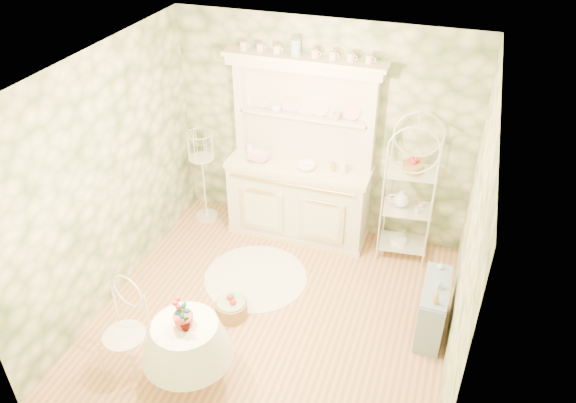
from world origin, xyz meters
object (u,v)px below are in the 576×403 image
(bakers_rack, at_px, (410,192))
(cafe_chair, at_px, (124,333))
(side_shelf, at_px, (432,310))
(floor_basket, at_px, (231,307))
(birdcage_stand, at_px, (203,168))
(round_table, at_px, (188,353))
(kitchen_dresser, at_px, (299,154))

(bakers_rack, distance_m, cafe_chair, 3.45)
(bakers_rack, xyz_separation_m, side_shelf, (0.47, -1.21, -0.61))
(bakers_rack, xyz_separation_m, floor_basket, (-1.55, -1.66, -0.77))
(birdcage_stand, distance_m, floor_basket, 2.02)
(round_table, xyz_separation_m, birdcage_stand, (-1.02, 2.50, 0.40))
(cafe_chair, bearing_deg, birdcage_stand, 111.34)
(kitchen_dresser, height_order, side_shelf, kitchen_dresser)
(kitchen_dresser, relative_size, bakers_rack, 1.29)
(side_shelf, xyz_separation_m, cafe_chair, (-2.67, -1.42, 0.20))
(kitchen_dresser, xyz_separation_m, floor_basket, (-0.22, -1.66, -1.02))
(round_table, xyz_separation_m, floor_basket, (0.03, 0.90, -0.24))
(birdcage_stand, bearing_deg, cafe_chair, -80.86)
(kitchen_dresser, relative_size, birdcage_stand, 1.51)
(floor_basket, bearing_deg, birdcage_stand, 123.25)
(kitchen_dresser, xyz_separation_m, bakers_rack, (1.33, -0.00, -0.26))
(side_shelf, bearing_deg, birdcage_stand, 165.21)
(side_shelf, relative_size, floor_basket, 1.74)
(side_shelf, bearing_deg, floor_basket, -161.68)
(kitchen_dresser, bearing_deg, bakers_rack, -0.00)
(bakers_rack, height_order, side_shelf, bakers_rack)
(side_shelf, height_order, cafe_chair, cafe_chair)
(side_shelf, xyz_separation_m, birdcage_stand, (-3.08, 1.15, 0.48))
(kitchen_dresser, bearing_deg, cafe_chair, -108.08)
(round_table, distance_m, floor_basket, 0.93)
(side_shelf, height_order, birdcage_stand, birdcage_stand)
(side_shelf, height_order, floor_basket, side_shelf)
(birdcage_stand, relative_size, floor_basket, 4.01)
(floor_basket, bearing_deg, kitchen_dresser, 82.50)
(bakers_rack, relative_size, side_shelf, 2.69)
(round_table, bearing_deg, birdcage_stand, 112.26)
(bakers_rack, relative_size, floor_basket, 4.70)
(cafe_chair, height_order, birdcage_stand, birdcage_stand)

